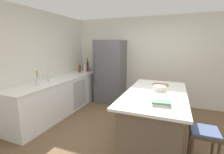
{
  "coord_description": "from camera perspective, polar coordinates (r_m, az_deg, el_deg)",
  "views": [
    {
      "loc": [
        0.67,
        -2.67,
        1.76
      ],
      "look_at": [
        -0.75,
        0.89,
        1.0
      ],
      "focal_mm": 25.55,
      "sensor_mm": 36.0,
      "label": 1
    }
  ],
  "objects": [
    {
      "name": "ground_plane",
      "position": [
        3.27,
        6.87,
        -21.49
      ],
      "size": [
        7.2,
        7.2,
        0.0
      ],
      "primitive_type": "plane",
      "color": "brown"
    },
    {
      "name": "wall_rear",
      "position": [
        4.99,
        13.92,
        5.59
      ],
      "size": [
        6.0,
        0.1,
        2.6
      ],
      "primitive_type": "cube",
      "color": "silver",
      "rests_on": "ground_plane"
    },
    {
      "name": "wall_left",
      "position": [
        4.13,
        -27.67,
        3.54
      ],
      "size": [
        0.1,
        6.0,
        2.6
      ],
      "primitive_type": "cube",
      "color": "silver",
      "rests_on": "ground_plane"
    },
    {
      "name": "counter_run_left",
      "position": [
        4.46,
        -17.61,
        -6.28
      ],
      "size": [
        0.68,
        3.02,
        0.91
      ],
      "color": "white",
      "rests_on": "ground_plane"
    },
    {
      "name": "kitchen_island",
      "position": [
        3.15,
        14.95,
        -13.35
      ],
      "size": [
        1.04,
        2.03,
        0.93
      ],
      "color": "brown",
      "rests_on": "ground_plane"
    },
    {
      "name": "refrigerator",
      "position": [
        4.95,
        -0.57,
        1.88
      ],
      "size": [
        0.84,
        0.73,
        1.91
      ],
      "color": "#56565B",
      "rests_on": "ground_plane"
    },
    {
      "name": "bar_stool",
      "position": [
        2.61,
        30.02,
        -18.31
      ],
      "size": [
        0.36,
        0.36,
        0.66
      ],
      "color": "#473828",
      "rests_on": "ground_plane"
    },
    {
      "name": "sink_faucet",
      "position": [
        4.09,
        -21.8,
        0.71
      ],
      "size": [
        0.15,
        0.05,
        0.3
      ],
      "color": "silver",
      "rests_on": "counter_run_left"
    },
    {
      "name": "flower_vase",
      "position": [
        3.8,
        -25.04,
        -1.29
      ],
      "size": [
        0.09,
        0.09,
        0.33
      ],
      "color": "silver",
      "rests_on": "counter_run_left"
    },
    {
      "name": "wine_bottle",
      "position": [
        5.46,
        -8.7,
        3.91
      ],
      "size": [
        0.06,
        0.06,
        0.41
      ],
      "color": "#19381E",
      "rests_on": "counter_run_left"
    },
    {
      "name": "hot_sauce_bottle",
      "position": [
        5.35,
        -8.67,
        2.9
      ],
      "size": [
        0.05,
        0.05,
        0.22
      ],
      "color": "red",
      "rests_on": "counter_run_left"
    },
    {
      "name": "vinegar_bottle",
      "position": [
        5.3,
        -9.79,
        2.99
      ],
      "size": [
        0.05,
        0.05,
        0.26
      ],
      "color": "#994C23",
      "rests_on": "counter_run_left"
    },
    {
      "name": "soda_bottle",
      "position": [
        5.19,
        -9.69,
        3.11
      ],
      "size": [
        0.08,
        0.08,
        0.31
      ],
      "color": "silver",
      "rests_on": "counter_run_left"
    },
    {
      "name": "syrup_bottle",
      "position": [
        5.18,
        -11.48,
        2.84
      ],
      "size": [
        0.07,
        0.07,
        0.28
      ],
      "color": "#5B3319",
      "rests_on": "counter_run_left"
    },
    {
      "name": "cookbook_stack",
      "position": [
        2.38,
        17.09,
        -8.9
      ],
      "size": [
        0.27,
        0.19,
        0.06
      ],
      "color": "silver",
      "rests_on": "kitchen_island"
    },
    {
      "name": "mixing_bowl",
      "position": [
        3.1,
        16.6,
        -3.89
      ],
      "size": [
        0.23,
        0.23,
        0.09
      ],
      "color": "silver",
      "rests_on": "kitchen_island"
    },
    {
      "name": "cutting_board",
      "position": [
        3.56,
        16.98,
        -2.59
      ],
      "size": [
        0.33,
        0.21,
        0.02
      ],
      "color": "#9E7042",
      "rests_on": "kitchen_island"
    }
  ]
}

